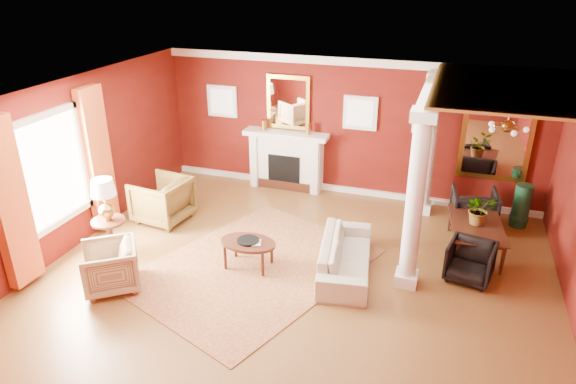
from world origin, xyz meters
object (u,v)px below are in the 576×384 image
(side_table, at_px, (106,206))
(armchair_stripe, at_px, (110,265))
(coffee_table, at_px, (248,244))
(dining_table, at_px, (478,230))
(armchair_leopard, at_px, (162,198))
(sofa, at_px, (346,250))

(side_table, bearing_deg, armchair_stripe, -53.99)
(side_table, bearing_deg, coffee_table, 8.67)
(armchair_stripe, relative_size, coffee_table, 0.87)
(dining_table, bearing_deg, armchair_leopard, 90.05)
(coffee_table, bearing_deg, armchair_leopard, 155.03)
(coffee_table, distance_m, dining_table, 3.93)
(armchair_stripe, bearing_deg, coffee_table, 88.22)
(sofa, height_order, side_table, side_table)
(sofa, xyz_separation_m, armchair_leopard, (-3.76, 0.65, 0.10))
(coffee_table, bearing_deg, armchair_stripe, -145.40)
(armchair_leopard, xyz_separation_m, dining_table, (5.76, 0.67, -0.05))
(coffee_table, bearing_deg, side_table, -171.33)
(armchair_leopard, bearing_deg, dining_table, 104.09)
(sofa, distance_m, side_table, 4.04)
(armchair_stripe, height_order, side_table, side_table)
(armchair_leopard, xyz_separation_m, side_table, (-0.17, -1.40, 0.44))
(armchair_leopard, relative_size, armchair_stripe, 1.18)
(armchair_leopard, relative_size, coffee_table, 1.03)
(sofa, distance_m, armchair_stripe, 3.68)
(armchair_leopard, xyz_separation_m, coffee_table, (2.22, -1.03, -0.05))
(sofa, xyz_separation_m, side_table, (-3.93, -0.75, 0.54))
(side_table, xyz_separation_m, dining_table, (5.93, 2.07, -0.50))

